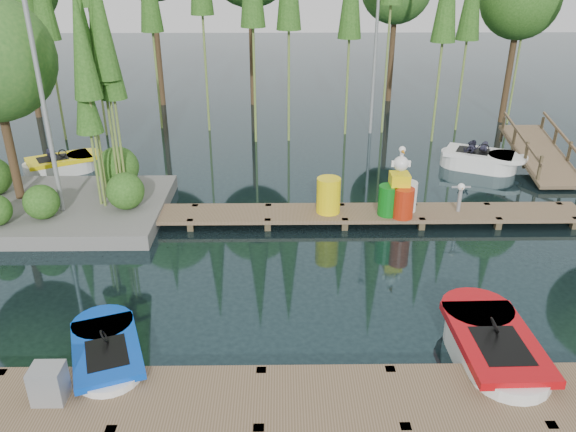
{
  "coord_description": "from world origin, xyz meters",
  "views": [
    {
      "loc": [
        0.35,
        -11.26,
        6.52
      ],
      "look_at": [
        0.5,
        0.5,
        1.1
      ],
      "focal_mm": 35.0,
      "sensor_mm": 36.0,
      "label": 1
    }
  ],
  "objects_px": {
    "island": "(25,99)",
    "boat_blue": "(108,358)",
    "boat_red": "(492,351)",
    "yellow_barrel": "(328,195)",
    "drum_cluster": "(400,195)",
    "utility_cabinet": "(49,383)",
    "boat_yellow_far": "(61,165)"
  },
  "relations": [
    {
      "from": "island",
      "to": "boat_blue",
      "type": "relative_size",
      "value": 2.56
    },
    {
      "from": "boat_red",
      "to": "yellow_barrel",
      "type": "distance_m",
      "value": 6.4
    },
    {
      "from": "drum_cluster",
      "to": "yellow_barrel",
      "type": "bearing_deg",
      "value": 175.4
    },
    {
      "from": "island",
      "to": "boat_red",
      "type": "bearing_deg",
      "value": -32.96
    },
    {
      "from": "boat_blue",
      "to": "boat_red",
      "type": "xyz_separation_m",
      "value": [
        6.7,
        0.04,
        0.05
      ]
    },
    {
      "from": "utility_cabinet",
      "to": "boat_blue",
      "type": "bearing_deg",
      "value": 62.49
    },
    {
      "from": "boat_yellow_far",
      "to": "drum_cluster",
      "type": "height_order",
      "value": "drum_cluster"
    },
    {
      "from": "boat_blue",
      "to": "yellow_barrel",
      "type": "xyz_separation_m",
      "value": [
        4.28,
        5.94,
        0.54
      ]
    },
    {
      "from": "island",
      "to": "utility_cabinet",
      "type": "bearing_deg",
      "value": -68.48
    },
    {
      "from": "boat_blue",
      "to": "yellow_barrel",
      "type": "distance_m",
      "value": 7.34
    },
    {
      "from": "boat_blue",
      "to": "yellow_barrel",
      "type": "bearing_deg",
      "value": 33.99
    },
    {
      "from": "utility_cabinet",
      "to": "drum_cluster",
      "type": "height_order",
      "value": "drum_cluster"
    },
    {
      "from": "boat_red",
      "to": "island",
      "type": "bearing_deg",
      "value": 145.9
    },
    {
      "from": "island",
      "to": "utility_cabinet",
      "type": "relative_size",
      "value": 11.2
    },
    {
      "from": "island",
      "to": "boat_blue",
      "type": "xyz_separation_m",
      "value": [
        3.62,
        -6.73,
        -2.95
      ]
    },
    {
      "from": "boat_yellow_far",
      "to": "drum_cluster",
      "type": "xyz_separation_m",
      "value": [
        10.43,
        -4.1,
        0.58
      ]
    },
    {
      "from": "boat_blue",
      "to": "drum_cluster",
      "type": "distance_m",
      "value": 8.46
    },
    {
      "from": "boat_blue",
      "to": "utility_cabinet",
      "type": "distance_m",
      "value": 1.25
    },
    {
      "from": "boat_yellow_far",
      "to": "drum_cluster",
      "type": "bearing_deg",
      "value": -31.82
    },
    {
      "from": "drum_cluster",
      "to": "boat_blue",
      "type": "bearing_deg",
      "value": -136.69
    },
    {
      "from": "island",
      "to": "boat_red",
      "type": "height_order",
      "value": "island"
    },
    {
      "from": "boat_blue",
      "to": "utility_cabinet",
      "type": "bearing_deg",
      "value": -137.76
    },
    {
      "from": "boat_red",
      "to": "boat_yellow_far",
      "type": "bearing_deg",
      "value": 136.96
    },
    {
      "from": "boat_red",
      "to": "yellow_barrel",
      "type": "bearing_deg",
      "value": 111.15
    },
    {
      "from": "boat_blue",
      "to": "yellow_barrel",
      "type": "relative_size",
      "value": 2.75
    },
    {
      "from": "utility_cabinet",
      "to": "yellow_barrel",
      "type": "height_order",
      "value": "yellow_barrel"
    },
    {
      "from": "boat_yellow_far",
      "to": "yellow_barrel",
      "type": "relative_size",
      "value": 2.9
    },
    {
      "from": "boat_blue",
      "to": "utility_cabinet",
      "type": "xyz_separation_m",
      "value": [
        -0.55,
        -1.06,
        0.37
      ]
    },
    {
      "from": "boat_yellow_far",
      "to": "island",
      "type": "bearing_deg",
      "value": -88.49
    },
    {
      "from": "boat_red",
      "to": "boat_blue",
      "type": "bearing_deg",
      "value": 179.17
    },
    {
      "from": "utility_cabinet",
      "to": "drum_cluster",
      "type": "relative_size",
      "value": 0.32
    },
    {
      "from": "boat_yellow_far",
      "to": "boat_red",
      "type": "bearing_deg",
      "value": -52.24
    }
  ]
}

